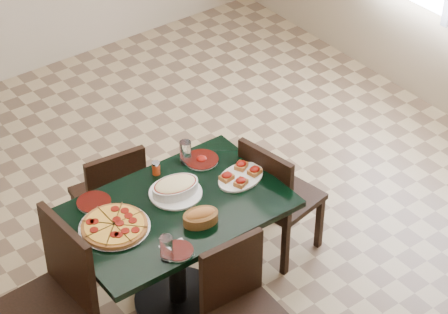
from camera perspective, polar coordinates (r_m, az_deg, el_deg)
floor at (r=5.72m, az=-1.28°, el=-6.32°), size 5.50×5.50×0.00m
main_table at (r=5.03m, az=-3.19°, el=-4.87°), size 1.26×0.81×0.75m
chair_far at (r=5.49m, az=-7.33°, el=-2.49°), size 0.43×0.43×0.83m
chair_near at (r=4.77m, az=1.15°, el=-9.54°), size 0.40×0.40×0.83m
chair_right at (r=5.41m, az=3.36°, el=-2.48°), size 0.47×0.47×0.87m
chair_left at (r=4.76m, az=-11.10°, el=-8.87°), size 0.49×0.49×0.99m
pepperoni_pizza at (r=4.79m, az=-7.17°, el=-4.49°), size 0.39×0.39×0.04m
lasagna_casserole at (r=4.97m, az=-3.20°, el=-2.00°), size 0.31×0.31×0.09m
bread_basket at (r=4.78m, az=-1.54°, el=-3.92°), size 0.23×0.18×0.09m
bruschetta_platter at (r=5.09m, az=1.10°, el=-1.19°), size 0.36×0.28×0.05m
side_plate_near at (r=4.63m, az=-3.02°, el=-6.14°), size 0.16×0.16×0.02m
side_plate_far_r at (r=5.24m, az=-1.48°, el=-0.18°), size 0.21×0.21×0.03m
side_plate_far_l at (r=4.98m, az=-8.49°, el=-2.95°), size 0.20×0.20×0.02m
napkin_setting at (r=4.65m, az=-3.14°, el=-6.06°), size 0.16×0.16×0.01m
water_glass_a at (r=5.19m, az=-2.53°, el=0.31°), size 0.07×0.07×0.15m
water_glass_b at (r=4.55m, az=-3.77°, el=-5.98°), size 0.07×0.07×0.15m
pepper_shaker at (r=5.13m, az=-4.46°, el=-0.71°), size 0.05×0.05×0.08m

